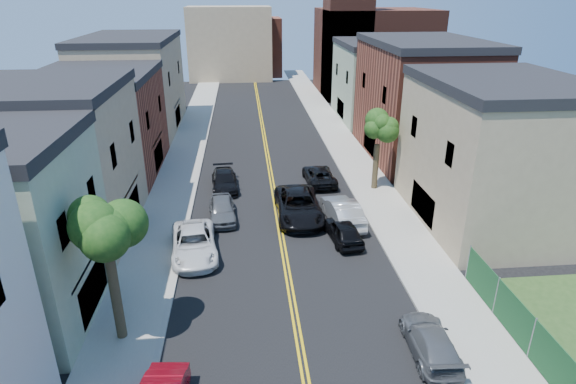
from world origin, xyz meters
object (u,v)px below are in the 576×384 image
object	(u,v)px
black_car_left	(224,181)
grey_car_left	(222,209)
grey_car_right	(431,342)
silver_car_right	(342,211)
black_car_right	(343,231)
black_suv_lane	(299,206)
dark_car_right_far	(319,175)
white_pickup	(194,243)

from	to	relation	value
black_car_left	grey_car_left	bearing A→B (deg)	-94.13
grey_car_right	silver_car_right	world-z (taller)	silver_car_right
black_car_left	grey_car_right	xyz separation A→B (m)	(9.30, -19.44, -0.05)
black_car_right	black_car_left	bearing A→B (deg)	-57.30
black_car_left	black_suv_lane	distance (m)	7.66
silver_car_right	dark_car_right_far	bearing A→B (deg)	-92.81
grey_car_right	dark_car_right_far	world-z (taller)	dark_car_right_far
grey_car_left	silver_car_right	bearing A→B (deg)	-13.72
silver_car_right	black_suv_lane	distance (m)	3.03
black_car_left	black_suv_lane	bearing A→B (deg)	-51.30
black_car_right	silver_car_right	bearing A→B (deg)	-106.76
silver_car_right	dark_car_right_far	distance (m)	7.25
black_car_left	grey_car_right	distance (m)	21.55
black_car_left	black_car_right	distance (m)	11.91
black_car_left	black_car_right	world-z (taller)	black_car_right
white_pickup	black_car_right	distance (m)	9.13
black_car_right	black_suv_lane	xyz separation A→B (m)	(-2.40, 3.55, 0.19)
white_pickup	silver_car_right	distance (m)	10.09
black_car_right	grey_car_left	bearing A→B (deg)	-33.32
grey_car_left	dark_car_right_far	distance (m)	9.64
black_car_right	dark_car_right_far	bearing A→B (deg)	-96.96
white_pickup	grey_car_left	size ratio (longest dim) A/B	1.26
grey_car_left	dark_car_right_far	world-z (taller)	grey_car_left
black_car_left	black_car_right	bearing A→B (deg)	-54.46
white_pickup	grey_car_right	size ratio (longest dim) A/B	1.25
white_pickup	dark_car_right_far	xyz separation A→B (m)	(9.09, 10.60, -0.09)
grey_car_right	silver_car_right	size ratio (longest dim) A/B	0.86
white_pickup	grey_car_left	distance (m)	4.90
black_car_right	silver_car_right	world-z (taller)	silver_car_right
dark_car_right_far	black_suv_lane	xyz separation A→B (m)	(-2.39, -6.14, 0.21)
grey_car_left	black_suv_lane	size ratio (longest dim) A/B	0.69
grey_car_left	black_suv_lane	xyz separation A→B (m)	(5.21, -0.21, 0.14)
black_car_right	dark_car_right_far	world-z (taller)	black_car_right
black_car_left	silver_car_right	bearing A→B (deg)	-44.05
white_pickup	grey_car_left	xyz separation A→B (m)	(1.49, 4.67, -0.02)
grey_car_right	dark_car_right_far	size ratio (longest dim) A/B	0.91
dark_car_right_far	silver_car_right	bearing A→B (deg)	91.43
grey_car_right	black_car_right	distance (m)	10.42
grey_car_left	black_car_left	world-z (taller)	grey_car_left
white_pickup	black_car_right	bearing A→B (deg)	-1.24
black_car_left	dark_car_right_far	xyz separation A→B (m)	(7.60, 0.52, -0.01)
white_pickup	silver_car_right	world-z (taller)	silver_car_right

